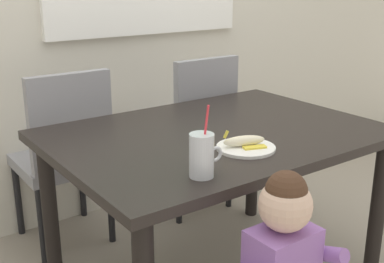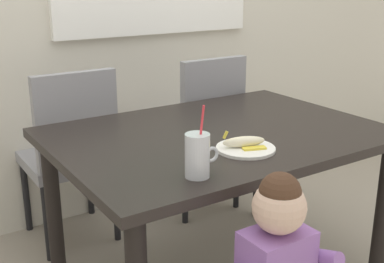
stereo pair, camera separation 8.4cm
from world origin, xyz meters
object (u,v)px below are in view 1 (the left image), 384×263
snack_plate (246,148)px  milk_cup (202,158)px  dining_table (216,151)px  toddler_standing (282,262)px  dining_chair_right (195,126)px  peeled_banana (245,141)px  dining_chair_left (65,150)px

snack_plate → milk_cup: bearing=-158.6°
dining_table → toddler_standing: bearing=-110.2°
dining_table → dining_chair_right: bearing=60.8°
toddler_standing → peeled_banana: size_ratio=4.79×
toddler_standing → milk_cup: milk_cup is taller
dining_table → peeled_banana: 0.28m
toddler_standing → snack_plate: size_ratio=3.64×
dining_chair_left → toddler_standing: size_ratio=1.15×
dining_chair_left → dining_chair_right: (0.80, -0.04, 0.00)m
milk_cup → snack_plate: bearing=21.4°
dining_chair_right → peeled_banana: bearing=64.8°
dining_chair_left → toddler_standing: dining_chair_left is taller
dining_chair_right → peeled_banana: size_ratio=5.49×
dining_chair_right → toddler_standing: bearing=65.0°
dining_chair_left → snack_plate: bearing=110.0°
dining_chair_right → milk_cup: 1.33m
dining_table → snack_plate: (-0.05, -0.25, 0.10)m
dining_table → dining_chair_left: dining_chair_left is taller
dining_chair_right → snack_plate: 1.07m
toddler_standing → milk_cup: size_ratio=3.33×
dining_table → peeled_banana: size_ratio=8.01×
snack_plate → toddler_standing: bearing=-115.0°
dining_chair_right → milk_cup: milk_cup is taller
dining_chair_left → dining_table: bearing=119.5°
dining_chair_right → peeled_banana: dining_chair_right is taller
dining_table → milk_cup: (-0.36, -0.37, 0.16)m
milk_cup → snack_plate: 0.33m
dining_table → dining_chair_left: bearing=119.5°
snack_plate → peeled_banana: size_ratio=1.31×
toddler_standing → snack_plate: (0.18, 0.39, 0.24)m
milk_cup → toddler_standing: bearing=-66.7°
dining_table → toddler_standing: (-0.24, -0.65, -0.14)m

